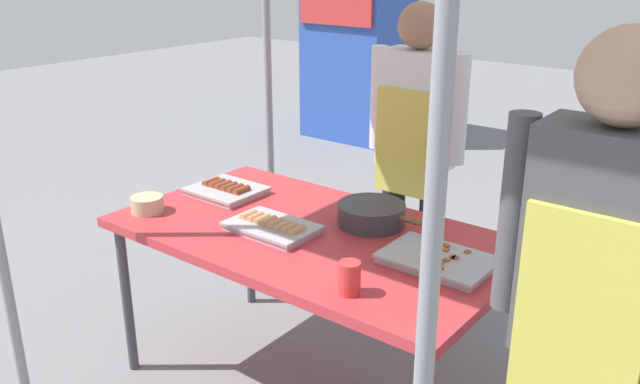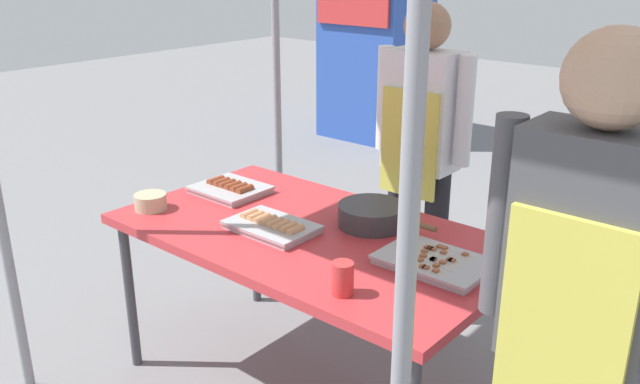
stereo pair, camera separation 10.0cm
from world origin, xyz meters
TOP-DOWN VIEW (x-y plane):
  - stall_table at (0.00, 0.00)m, footprint 1.60×0.90m
  - tray_grilled_sausages at (-0.12, -0.11)m, footprint 0.36×0.23m
  - tray_meat_skewers at (0.54, 0.04)m, footprint 0.39×0.27m
  - tray_pork_links at (-0.57, 0.09)m, footprint 0.32×0.27m
  - cooking_wok at (0.15, 0.20)m, footprint 0.44×0.28m
  - condiment_bowl at (-0.68, -0.27)m, footprint 0.14×0.14m
  - drink_cup_near_edge at (0.42, -0.33)m, footprint 0.07×0.07m
  - vendor_woman at (-0.02, 0.83)m, footprint 0.52×0.23m
  - customer_nearby at (1.16, -0.35)m, footprint 0.52×0.23m
  - neighbor_stall_left at (-2.29, 3.60)m, footprint 0.92×0.77m

SIDE VIEW (x-z plane):
  - stall_table at x=0.00m, z-range 0.32..1.07m
  - tray_meat_skewers at x=0.54m, z-range 0.75..0.79m
  - tray_pork_links at x=-0.57m, z-range 0.74..0.80m
  - tray_grilled_sausages at x=-0.12m, z-range 0.74..0.80m
  - condiment_bowl at x=-0.68m, z-range 0.75..0.82m
  - cooking_wok at x=0.15m, z-range 0.75..0.84m
  - drink_cup_near_edge at x=0.42m, z-range 0.75..0.86m
  - neighbor_stall_left at x=-2.29m, z-range 0.00..1.66m
  - vendor_woman at x=-0.02m, z-range 0.15..1.74m
  - customer_nearby at x=1.16m, z-range 0.16..1.82m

